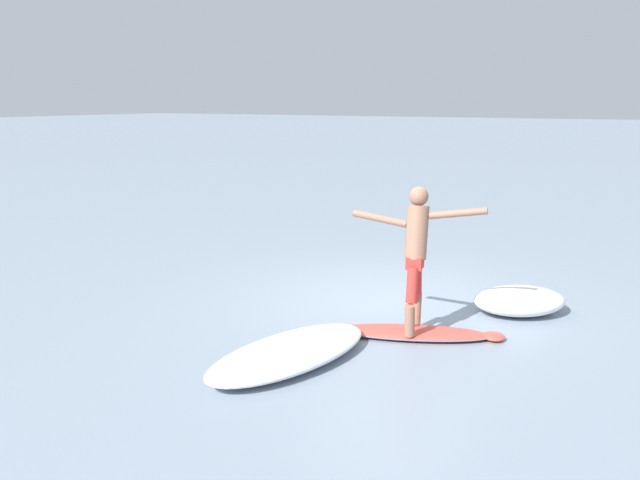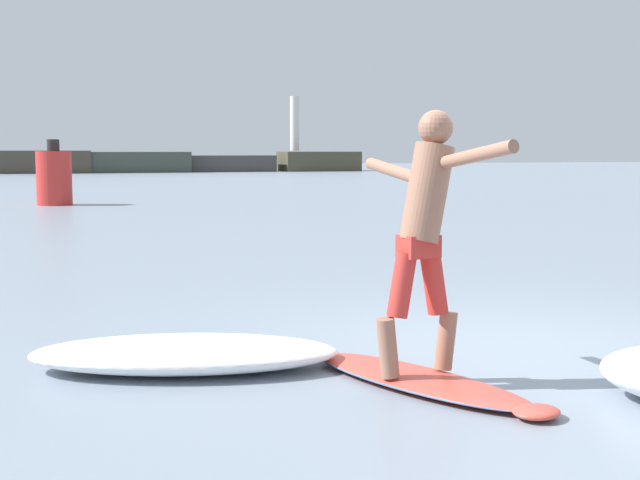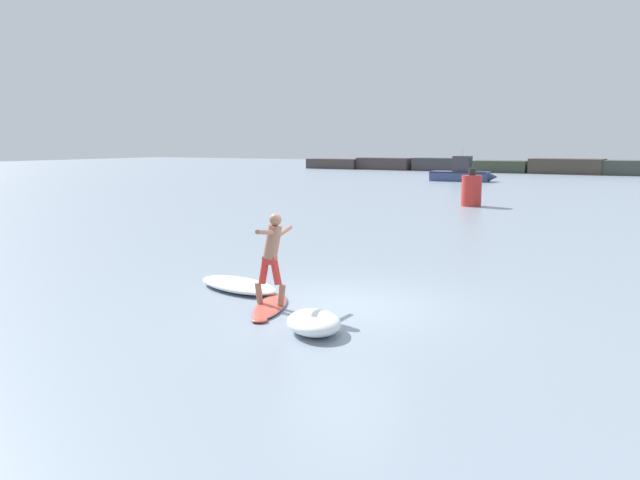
% 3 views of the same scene
% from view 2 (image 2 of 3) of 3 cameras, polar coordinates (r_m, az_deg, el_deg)
% --- Properties ---
extents(ground_plane, '(200.00, 200.00, 0.00)m').
position_cam_2_polar(ground_plane, '(7.82, 11.89, -6.76)').
color(ground_plane, gray).
extents(rock_jetty_breakwater, '(56.87, 5.04, 5.91)m').
position_cam_2_polar(rock_jetty_breakwater, '(68.71, -19.74, 4.68)').
color(rock_jetty_breakwater, '#433A39').
rests_on(rock_jetty_breakwater, ground).
extents(surfboard, '(1.33, 2.22, 0.22)m').
position_cam_2_polar(surfboard, '(6.47, 6.48, -8.91)').
color(surfboard, '#D74B3D').
rests_on(surfboard, ground).
extents(surfer, '(0.69, 1.71, 1.88)m').
position_cam_2_polar(surfer, '(6.34, 6.76, 1.39)').
color(surfer, '#9B6952').
rests_on(surfer, surfboard).
extents(channel_marker_buoy, '(1.06, 1.06, 2.00)m').
position_cam_2_polar(channel_marker_buoy, '(28.44, -16.65, 3.86)').
color(channel_marker_buoy, red).
rests_on(channel_marker_buoy, ground).
extents(wave_foam_at_tail, '(2.54, 1.56, 0.25)m').
position_cam_2_polar(wave_foam_at_tail, '(6.96, -8.67, -7.20)').
color(wave_foam_at_tail, white).
rests_on(wave_foam_at_tail, ground).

